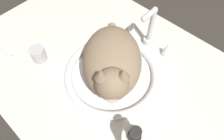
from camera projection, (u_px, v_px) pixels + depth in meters
The scene contains 5 objects.
countertop at pixel (109, 72), 79.32cm from camera, with size 118.65×77.12×3.00cm, color silver.
sink_basin at pixel (112, 74), 75.56cm from camera, with size 36.00×36.00×3.01cm.
faucet at pixel (149, 32), 79.51cm from camera, with size 21.17×9.44×19.02cm.
cat at pixel (112, 64), 66.64cm from camera, with size 34.23×34.78×18.64cm.
metal_jar at pixel (38, 54), 78.46cm from camera, with size 5.77×5.77×6.12cm.
Camera 1 is at (29.58, -30.47, 68.51)cm, focal length 32.03 mm.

